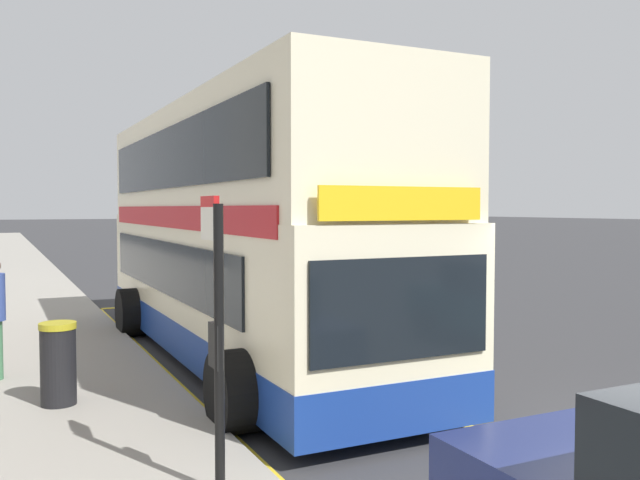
% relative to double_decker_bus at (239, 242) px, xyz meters
% --- Properties ---
extents(ground_plane, '(260.00, 260.00, 0.00)m').
position_rel_double_decker_bus_xyz_m(ground_plane, '(2.46, 25.50, -2.06)').
color(ground_plane, '#333335').
extents(double_decker_bus, '(3.25, 10.62, 4.40)m').
position_rel_double_decker_bus_xyz_m(double_decker_bus, '(0.00, 0.00, 0.00)').
color(double_decker_bus, beige).
rests_on(double_decker_bus, ground).
extents(bus_bay_markings, '(2.87, 13.96, 0.01)m').
position_rel_double_decker_bus_xyz_m(bus_bay_markings, '(-0.11, 0.19, -2.06)').
color(bus_bay_markings, yellow).
rests_on(bus_bay_markings, ground).
extents(bus_stop_sign, '(0.09, 0.51, 2.64)m').
position_rel_double_decker_bus_xyz_m(bus_stop_sign, '(-2.13, -5.56, -0.36)').
color(bus_stop_sign, black).
rests_on(bus_stop_sign, pavement_near).
extents(litter_bin, '(0.46, 0.46, 1.06)m').
position_rel_double_decker_bus_xyz_m(litter_bin, '(-3.19, -2.14, -1.39)').
color(litter_bin, black).
rests_on(litter_bin, pavement_near).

